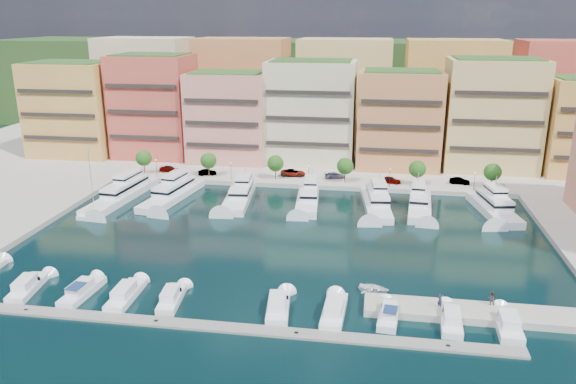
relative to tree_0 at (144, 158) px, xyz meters
name	(u,v)px	position (x,y,z in m)	size (l,w,h in m)	color
ground	(287,239)	(40.00, -33.50, -4.74)	(400.00, 400.00, 0.00)	black
north_quay	(322,155)	(40.00, 28.50, -4.74)	(220.00, 64.00, 2.00)	#9E998E
hillside	(335,124)	(40.00, 76.50, -4.74)	(240.00, 40.00, 58.00)	#1B3214
south_pontoon	(225,329)	(37.00, -63.50, -4.74)	(72.00, 2.20, 0.35)	gray
finger_pier	(489,317)	(70.00, -55.50, -4.74)	(32.00, 5.00, 2.00)	#9E998E
apartment_0	(74,109)	(-26.00, 16.49, 8.57)	(22.00, 16.50, 24.80)	#BC7F44
apartment_1	(154,106)	(-4.00, 18.49, 9.57)	(20.00, 16.50, 26.80)	#BE4C3F
apartment_2	(229,117)	(17.00, 16.49, 7.57)	(20.00, 15.50, 22.80)	tan
apartment_3	(311,112)	(38.00, 18.49, 9.07)	(22.00, 16.50, 25.80)	beige
apartment_4	(399,119)	(60.00, 16.49, 8.07)	(20.00, 15.50, 23.80)	#CC7A4C
apartment_5	(491,114)	(82.00, 18.49, 9.57)	(22.00, 16.50, 26.80)	tan
backblock_0	(147,88)	(-15.00, 40.50, 11.26)	(26.00, 18.00, 30.00)	beige
backblock_1	(243,90)	(15.00, 40.50, 11.26)	(26.00, 18.00, 30.00)	#CC7A4C
backblock_2	(344,92)	(45.00, 40.50, 11.26)	(26.00, 18.00, 30.00)	tan
backblock_3	(451,95)	(75.00, 40.50, 11.26)	(26.00, 18.00, 30.00)	#BC7F44
backblock_4	(565,97)	(105.00, 40.50, 11.26)	(26.00, 18.00, 30.00)	#BE4C3F
tree_0	(144,158)	(0.00, 0.00, 0.00)	(3.80, 3.80, 5.65)	#473323
tree_1	(208,161)	(16.00, 0.00, 0.00)	(3.80, 3.80, 5.65)	#473323
tree_2	(276,163)	(32.00, 0.00, 0.00)	(3.80, 3.80, 5.65)	#473323
tree_3	(345,166)	(48.00, 0.00, 0.00)	(3.80, 3.80, 5.65)	#473323
tree_4	(417,169)	(64.00, 0.00, 0.00)	(3.80, 3.80, 5.65)	#473323
tree_5	(493,172)	(80.00, 0.00, 0.00)	(3.80, 3.80, 5.65)	#473323
lamppost_0	(156,165)	(4.00, -2.30, -0.92)	(0.30, 0.30, 4.20)	black
lamppost_1	(231,168)	(22.00, -2.30, -0.92)	(0.30, 0.30, 4.20)	black
lamppost_2	(309,171)	(40.00, -2.30, -0.92)	(0.30, 0.30, 4.20)	black
lamppost_3	(390,175)	(58.00, -2.30, -0.92)	(0.30, 0.30, 4.20)	black
lamppost_4	(475,178)	(76.00, -2.30, -0.92)	(0.30, 0.30, 4.20)	black
yacht_0	(124,193)	(1.94, -16.05, -3.53)	(6.91, 25.53, 7.30)	white
yacht_1	(173,193)	(12.42, -14.47, -3.65)	(8.07, 22.13, 7.30)	white
yacht_2	(240,195)	(26.70, -13.48, -3.53)	(6.55, 19.96, 7.30)	white
yacht_3	(308,197)	(41.19, -13.05, -3.53)	(5.73, 18.95, 7.30)	white
yacht_4	(376,202)	(55.19, -13.67, -3.65)	(6.92, 20.31, 7.30)	white
yacht_5	(420,203)	(63.92, -13.06, -3.53)	(5.70, 18.95, 7.30)	white
yacht_6	(493,206)	(78.12, -13.01, -3.53)	(8.24, 19.17, 7.30)	white
cruiser_0	(27,287)	(6.72, -58.09, -4.20)	(3.77, 8.70, 2.55)	white
cruiser_1	(82,292)	(15.00, -58.12, -4.17)	(3.17, 8.84, 2.66)	white
cruiser_2	(126,295)	(21.44, -58.10, -4.20)	(2.92, 8.94, 2.55)	white
cruiser_3	(172,299)	(28.06, -58.08, -4.20)	(3.23, 7.94, 2.55)	white
cruiser_5	(278,307)	(42.78, -58.09, -4.20)	(3.74, 8.63, 2.55)	white
cruiser_6	(334,312)	(50.16, -58.10, -4.20)	(3.11, 9.13, 2.55)	white
cruiser_7	(389,316)	(57.17, -58.09, -4.17)	(3.10, 7.37, 2.66)	white
cruiser_8	(451,321)	(64.93, -58.08, -4.20)	(2.99, 7.75, 2.55)	white
cruiser_9	(508,325)	(71.79, -58.09, -4.20)	(3.13, 7.92, 2.55)	white
sailboat_2	(94,213)	(0.43, -26.53, -4.42)	(3.28, 8.21, 13.20)	white
tender_1	(443,298)	(64.65, -51.70, -4.36)	(1.26, 1.46, 0.77)	beige
tender_0	(374,289)	(55.22, -50.59, -4.29)	(3.09, 4.33, 0.90)	white
car_0	(169,169)	(5.46, 1.99, -2.94)	(1.90, 4.71, 1.61)	gray
car_1	(207,172)	(15.40, 0.64, -3.04)	(1.50, 4.29, 1.42)	gray
car_2	(293,173)	(35.63, 3.16, -2.93)	(2.70, 5.86, 1.63)	gray
car_3	(335,175)	(45.51, 2.85, -3.06)	(1.93, 4.74, 1.37)	gray
car_4	(391,180)	(58.28, 0.69, -2.97)	(1.83, 4.56, 1.55)	gray
car_5	(460,181)	(73.61, 2.43, -3.01)	(1.55, 4.44, 1.46)	gray
person_0	(440,301)	(63.67, -55.69, -2.77)	(0.71, 0.46, 1.94)	#222344
person_1	(492,298)	(70.45, -53.83, -2.79)	(0.92, 0.72, 1.90)	#4A342C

